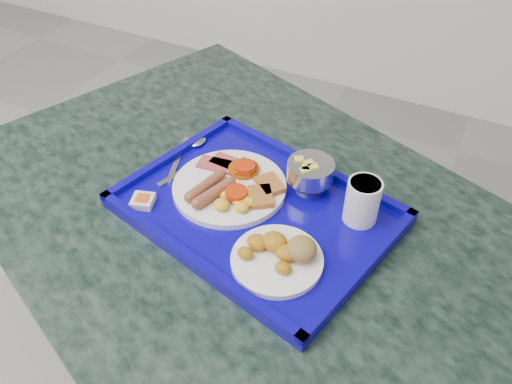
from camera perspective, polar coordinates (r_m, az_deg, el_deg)
table at (r=1.11m, az=-0.90°, el=-9.60°), size 1.43×1.20×0.76m
tray at (r=0.95m, az=-0.00°, el=-2.07°), size 0.56×0.46×0.03m
main_plate at (r=0.98m, az=-2.82°, el=0.63°), size 0.22×0.22×0.03m
bread_plate at (r=0.85m, az=2.81°, el=-7.13°), size 0.16×0.16×0.05m
fruit_bowl at (r=0.97m, az=6.21°, el=2.33°), size 0.09×0.09×0.06m
juice_cup at (r=0.92m, az=12.08°, el=-0.91°), size 0.06×0.06×0.09m
spoon at (r=1.09m, az=-7.00°, el=4.97°), size 0.08×0.19×0.01m
knife at (r=1.07m, az=-8.92°, el=3.72°), size 0.06×0.15×0.00m
jam_packet at (r=0.98m, az=-12.81°, el=-0.99°), size 0.05×0.05×0.02m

